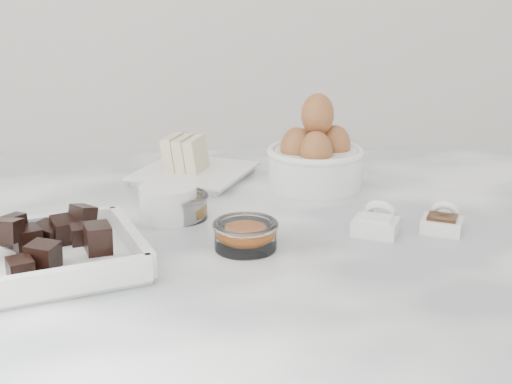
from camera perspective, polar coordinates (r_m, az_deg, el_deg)
marble_slab at (r=0.92m, az=-1.17°, el=-4.13°), size 1.20×0.80×0.04m
chocolate_dish at (r=0.82m, az=-17.59°, el=-4.51°), size 0.29×0.26×0.06m
butter_plate at (r=1.13m, az=-5.12°, el=2.16°), size 0.21×0.21×0.07m
sugar_ramekin at (r=0.95m, az=-7.05°, el=-0.73°), size 0.08×0.08×0.05m
egg_bowl at (r=1.08m, az=4.78°, el=2.84°), size 0.15×0.15×0.14m
honey_bowl at (r=0.96m, az=-6.12°, el=-1.07°), size 0.08×0.08×0.03m
zest_bowl at (r=0.85m, az=-0.84°, el=-3.37°), size 0.08×0.08×0.03m
vanilla_spoon at (r=0.94m, az=14.71°, el=-2.26°), size 0.06×0.07×0.04m
salt_spoon at (r=0.91m, az=9.62°, el=-2.40°), size 0.07×0.08×0.04m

